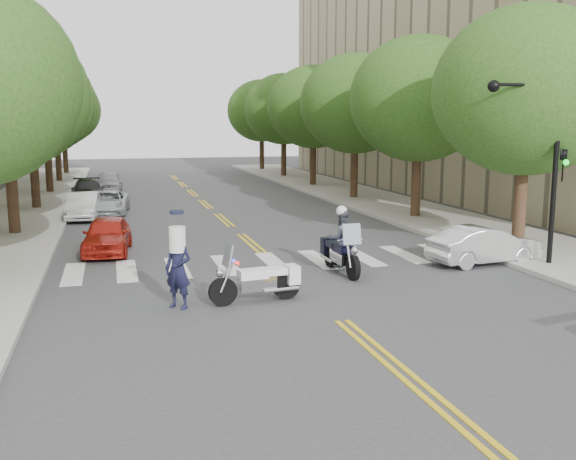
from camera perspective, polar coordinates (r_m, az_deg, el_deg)
name	(u,v)px	position (r m, az deg, el deg)	size (l,w,h in m)	color
ground	(342,321)	(14.92, 4.81, -8.07)	(140.00, 140.00, 0.00)	#38383A
sidewalk_left	(22,209)	(35.90, -22.54, 1.73)	(5.00, 60.00, 0.15)	#9E9991
sidewalk_right	(365,198)	(38.43, 6.83, 2.87)	(5.00, 60.00, 0.15)	#9E9991
building_right	(568,27)	(50.47, 23.61, 16.18)	(26.00, 44.00, 22.00)	tan
tree_l_1	(5,95)	(27.62, -23.83, 10.93)	(6.40, 6.40, 8.45)	#382316
tree_l_2	(30,101)	(35.56, -21.98, 10.57)	(6.40, 6.40, 8.45)	#382316
tree_l_3	(45,105)	(43.52, -20.80, 10.33)	(6.40, 6.40, 8.45)	#382316
tree_l_4	(55,108)	(51.49, -19.99, 10.16)	(6.40, 6.40, 8.45)	#382316
tree_l_5	(63,110)	(59.47, -19.40, 10.04)	(6.40, 6.40, 8.45)	#382316
tree_r_0	(527,91)	(23.75, 20.45, 11.49)	(6.40, 6.40, 8.45)	#382316
tree_r_1	(419,99)	(30.62, 11.55, 11.33)	(6.40, 6.40, 8.45)	#382316
tree_r_2	(355,104)	(37.93, 6.00, 11.09)	(6.40, 6.40, 8.45)	#382316
tree_r_3	(313,107)	(45.47, 2.27, 10.87)	(6.40, 6.40, 8.45)	#382316
tree_r_4	(284,109)	(53.15, -0.39, 10.69)	(6.40, 6.40, 8.45)	#382316
tree_r_5	(262,111)	(60.91, -2.37, 10.54)	(6.40, 6.40, 8.45)	#382316
traffic_signal_pole	(543,149)	(21.08, 21.74, 6.74)	(2.82, 0.42, 6.00)	black
motorcycle_police	(340,243)	(19.39, 4.68, -1.16)	(0.87, 2.53, 2.06)	black
motorcycle_parked	(263,281)	(16.33, -2.23, -4.51)	(2.42, 0.75, 1.56)	black
officer_standing	(178,269)	(15.87, -9.73, -3.46)	(0.71, 0.47, 1.95)	black
convertible	(484,245)	(21.55, 17.04, -1.29)	(1.30, 3.71, 1.22)	silver
parked_car_a	(107,235)	(23.16, -15.77, -0.42)	(1.51, 3.75, 1.28)	#A31B11
parked_car_b	(84,206)	(31.60, -17.71, 2.05)	(1.33, 3.81, 1.25)	#B8B8B8
parked_car_c	(108,203)	(33.07, -15.71, 2.36)	(1.90, 4.11, 1.14)	#A0A3A8
parked_car_d	(88,191)	(38.05, -17.36, 3.30)	(1.82, 4.47, 1.30)	black
parked_car_e	(108,182)	(43.18, -15.69, 4.14)	(1.64, 4.08, 1.39)	gray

